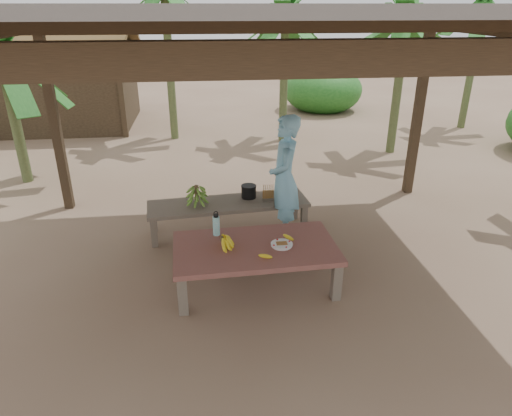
{
  "coord_description": "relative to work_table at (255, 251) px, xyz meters",
  "views": [
    {
      "loc": [
        -0.64,
        -4.63,
        2.95
      ],
      "look_at": [
        -0.08,
        0.13,
        0.8
      ],
      "focal_mm": 32.0,
      "sensor_mm": 36.0,
      "label": 1
    }
  ],
  "objects": [
    {
      "name": "ground",
      "position": [
        0.13,
        0.22,
        -0.43
      ],
      "size": [
        80.0,
        80.0,
        0.0
      ],
      "primitive_type": "plane",
      "color": "brown",
      "rests_on": "ground"
    },
    {
      "name": "pavilion",
      "position": [
        0.11,
        0.2,
        2.34
      ],
      "size": [
        6.6,
        5.6,
        2.95
      ],
      "color": "black",
      "rests_on": "ground"
    },
    {
      "name": "work_table",
      "position": [
        0.0,
        0.0,
        0.0
      ],
      "size": [
        1.84,
        1.07,
        0.5
      ],
      "rotation": [
        0.0,
        0.0,
        0.04
      ],
      "color": "brown",
      "rests_on": "ground"
    },
    {
      "name": "bench",
      "position": [
        -0.21,
        1.37,
        -0.04
      ],
      "size": [
        2.25,
        0.8,
        0.45
      ],
      "rotation": [
        0.0,
        0.0,
        0.09
      ],
      "color": "brown",
      "rests_on": "ground"
    },
    {
      "name": "ripe_banana_bunch",
      "position": [
        -0.37,
        0.0,
        0.14
      ],
      "size": [
        0.26,
        0.22,
        0.15
      ],
      "primitive_type": null,
      "rotation": [
        0.0,
        0.0,
        -0.01
      ],
      "color": "yellow",
      "rests_on": "work_table"
    },
    {
      "name": "plate",
      "position": [
        0.29,
        -0.04,
        0.08
      ],
      "size": [
        0.24,
        0.24,
        0.04
      ],
      "color": "white",
      "rests_on": "work_table"
    },
    {
      "name": "loose_banana_front",
      "position": [
        0.08,
        -0.28,
        0.09
      ],
      "size": [
        0.16,
        0.06,
        0.04
      ],
      "primitive_type": "ellipsoid",
      "rotation": [
        0.0,
        0.0,
        1.43
      ],
      "color": "yellow",
      "rests_on": "work_table"
    },
    {
      "name": "loose_banana_side",
      "position": [
        0.39,
        0.11,
        0.09
      ],
      "size": [
        0.14,
        0.14,
        0.04
      ],
      "primitive_type": "ellipsoid",
      "rotation": [
        0.0,
        0.0,
        0.8
      ],
      "color": "yellow",
      "rests_on": "work_table"
    },
    {
      "name": "water_flask",
      "position": [
        -0.41,
        0.32,
        0.19
      ],
      "size": [
        0.08,
        0.08,
        0.3
      ],
      "color": "#3DC0BC",
      "rests_on": "work_table"
    },
    {
      "name": "green_banana_stalk",
      "position": [
        -0.64,
        1.33,
        0.16
      ],
      "size": [
        0.28,
        0.28,
        0.3
      ],
      "primitive_type": null,
      "rotation": [
        0.0,
        0.0,
        0.09
      ],
      "color": "#598C2D",
      "rests_on": "bench"
    },
    {
      "name": "cooking_pot",
      "position": [
        0.09,
        1.51,
        0.1
      ],
      "size": [
        0.2,
        0.2,
        0.17
      ],
      "primitive_type": "cylinder",
      "color": "black",
      "rests_on": "bench"
    },
    {
      "name": "skewer_rack",
      "position": [
        0.34,
        1.37,
        0.14
      ],
      "size": [
        0.19,
        0.1,
        0.24
      ],
      "primitive_type": null,
      "rotation": [
        0.0,
        0.0,
        0.09
      ],
      "color": "#A57F47",
      "rests_on": "bench"
    },
    {
      "name": "woman",
      "position": [
        0.52,
        1.14,
        0.41
      ],
      "size": [
        0.48,
        0.67,
        1.7
      ],
      "primitive_type": "imported",
      "rotation": [
        0.0,
        0.0,
        -1.7
      ],
      "color": "#71B5D6",
      "rests_on": "ground"
    },
    {
      "name": "hut",
      "position": [
        -4.37,
        8.22,
        0.67
      ],
      "size": [
        4.4,
        3.43,
        2.85
      ],
      "color": "black",
      "rests_on": "ground"
    },
    {
      "name": "banana_plant_ne",
      "position": [
        3.52,
        4.77,
        2.07
      ],
      "size": [
        1.8,
        1.8,
        2.99
      ],
      "color": "#596638",
      "rests_on": "ground"
    },
    {
      "name": "banana_plant_n",
      "position": [
        1.36,
        6.01,
        2.09
      ],
      "size": [
        1.8,
        1.8,
        3.01
      ],
      "color": "#596638",
      "rests_on": "ground"
    },
    {
      "name": "banana_plant_nw",
      "position": [
        -1.19,
        6.46,
        2.6
      ],
      "size": [
        1.8,
        1.8,
        3.53
      ],
      "color": "#596638",
      "rests_on": "ground"
    },
    {
      "name": "banana_plant_w",
      "position": [
        -3.73,
        3.82,
        1.55
      ],
      "size": [
        1.8,
        1.8,
        2.46
      ],
      "color": "#596638",
      "rests_on": "ground"
    },
    {
      "name": "banana_plant_far",
      "position": [
        6.2,
        6.64,
        2.32
      ],
      "size": [
        1.8,
        1.8,
        3.25
      ],
      "color": "#596638",
      "rests_on": "ground"
    }
  ]
}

